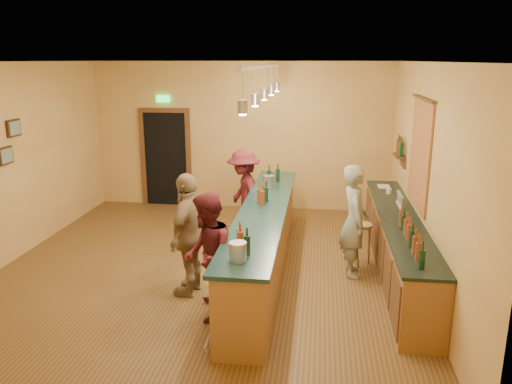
# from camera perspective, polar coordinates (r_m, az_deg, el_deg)

# --- Properties ---
(floor) EXTENTS (7.00, 7.00, 0.00)m
(floor) POSITION_cam_1_polar(r_m,az_deg,el_deg) (8.10, -5.69, -8.67)
(floor) COLOR #583819
(floor) RESTS_ON ground
(ceiling) EXTENTS (6.50, 7.00, 0.02)m
(ceiling) POSITION_cam_1_polar(r_m,az_deg,el_deg) (7.43, -6.34, 14.59)
(ceiling) COLOR silver
(ceiling) RESTS_ON wall_back
(wall_back) EXTENTS (6.50, 0.02, 3.20)m
(wall_back) POSITION_cam_1_polar(r_m,az_deg,el_deg) (10.98, -1.79, 6.37)
(wall_back) COLOR #BA8445
(wall_back) RESTS_ON floor
(wall_front) EXTENTS (6.50, 0.02, 3.20)m
(wall_front) POSITION_cam_1_polar(r_m,az_deg,el_deg) (4.42, -16.52, -7.39)
(wall_front) COLOR #BA8445
(wall_front) RESTS_ON floor
(wall_left) EXTENTS (0.02, 7.00, 3.20)m
(wall_left) POSITION_cam_1_polar(r_m,az_deg,el_deg) (8.93, -26.77, 2.78)
(wall_left) COLOR #BA8445
(wall_left) RESTS_ON floor
(wall_right) EXTENTS (0.02, 7.00, 3.20)m
(wall_right) POSITION_cam_1_polar(r_m,az_deg,el_deg) (7.55, 18.76, 1.65)
(wall_right) COLOR #BA8445
(wall_right) RESTS_ON floor
(doorway) EXTENTS (1.15, 0.09, 2.48)m
(doorway) POSITION_cam_1_polar(r_m,az_deg,el_deg) (11.43, -10.26, 4.07)
(doorway) COLOR black
(doorway) RESTS_ON wall_back
(tapestry) EXTENTS (0.03, 1.40, 1.60)m
(tapestry) POSITION_cam_1_polar(r_m,az_deg,el_deg) (7.89, 18.23, 4.08)
(tapestry) COLOR maroon
(tapestry) RESTS_ON wall_right
(bottle_shelf) EXTENTS (0.17, 0.55, 0.54)m
(bottle_shelf) POSITION_cam_1_polar(r_m,az_deg,el_deg) (9.36, 16.15, 4.70)
(bottle_shelf) COLOR #502818
(bottle_shelf) RESTS_ON wall_right
(back_counter) EXTENTS (0.60, 4.55, 1.27)m
(back_counter) POSITION_cam_1_polar(r_m,az_deg,el_deg) (7.99, 15.87, -5.78)
(back_counter) COLOR olive
(back_counter) RESTS_ON floor
(tasting_bar) EXTENTS (0.74, 5.10, 1.38)m
(tasting_bar) POSITION_cam_1_polar(r_m,az_deg,el_deg) (7.73, 0.88, -4.95)
(tasting_bar) COLOR olive
(tasting_bar) RESTS_ON floor
(pendant_track) EXTENTS (0.11, 4.60, 0.50)m
(pendant_track) POSITION_cam_1_polar(r_m,az_deg,el_deg) (7.27, 0.97, 12.96)
(pendant_track) COLOR silver
(pendant_track) RESTS_ON ceiling
(bartender) EXTENTS (0.48, 0.67, 1.73)m
(bartender) POSITION_cam_1_polar(r_m,az_deg,el_deg) (7.69, 11.17, -3.28)
(bartender) COLOR gray
(bartender) RESTS_ON floor
(customer_a) EXTENTS (0.76, 0.90, 1.65)m
(customer_a) POSITION_cam_1_polar(r_m,az_deg,el_deg) (6.38, -5.60, -7.34)
(customer_a) COLOR #59191E
(customer_a) RESTS_ON floor
(customer_b) EXTENTS (0.60, 1.09, 1.75)m
(customer_b) POSITION_cam_1_polar(r_m,az_deg,el_deg) (7.03, -7.62, -4.80)
(customer_b) COLOR #997A51
(customer_b) RESTS_ON floor
(customer_c) EXTENTS (0.99, 1.23, 1.66)m
(customer_c) POSITION_cam_1_polar(r_m,az_deg,el_deg) (9.18, -1.42, -0.25)
(customer_c) COLOR #59191E
(customer_c) RESTS_ON floor
(bar_stool) EXTENTS (0.34, 0.34, 0.69)m
(bar_stool) POSITION_cam_1_polar(r_m,az_deg,el_deg) (8.18, 11.98, -4.56)
(bar_stool) COLOR #A37849
(bar_stool) RESTS_ON floor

